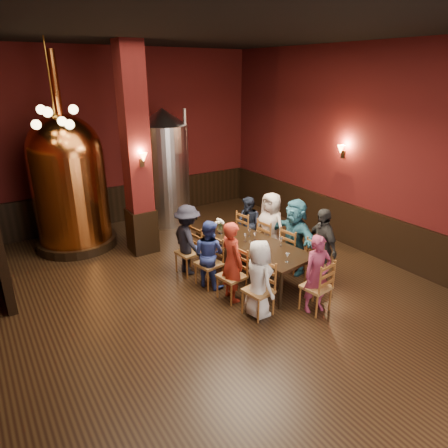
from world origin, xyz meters
TOP-DOWN VIEW (x-y plane):
  - room at (0.00, 0.00)m, footprint 10.00×10.02m
  - wainscot_right at (3.96, 0.00)m, footprint 0.08×9.90m
  - wainscot_back at (0.00, 4.96)m, footprint 7.90×0.08m
  - column at (-0.30, 2.80)m, footprint 0.58×0.58m
  - pendant_cluster at (-1.80, 2.90)m, footprint 0.90×0.90m
  - sconce_wall at (3.90, 0.80)m, footprint 0.20×0.20m
  - sconce_column at (-0.30, 2.50)m, footprint 0.20×0.20m
  - dining_table at (1.04, 0.36)m, footprint 1.31×2.51m
  - chair_0 at (0.33, -0.74)m, footprint 0.52×0.52m
  - person_0 at (0.33, -0.74)m, footprint 0.49×0.70m
  - chair_1 at (0.24, -0.08)m, footprint 0.52×0.52m
  - person_1 at (0.24, -0.08)m, footprint 0.38×0.56m
  - chair_2 at (0.15, 0.58)m, footprint 0.52×0.52m
  - person_2 at (0.15, 0.58)m, footprint 0.56×0.72m
  - chair_3 at (0.06, 1.24)m, footprint 0.52×0.52m
  - person_3 at (0.06, 1.24)m, footprint 0.55×0.95m
  - chair_4 at (2.01, -0.51)m, footprint 0.52×0.52m
  - person_4 at (2.01, -0.51)m, footprint 0.58×0.97m
  - chair_5 at (1.92, 0.15)m, footprint 0.52×0.52m
  - person_5 at (1.92, 0.15)m, footprint 0.53×1.46m
  - chair_6 at (1.84, 0.81)m, footprint 0.52×0.52m
  - person_6 at (1.84, 0.81)m, footprint 0.60×0.82m
  - chair_7 at (1.75, 1.47)m, footprint 0.52×0.52m
  - person_7 at (1.75, 1.47)m, footprint 0.40×0.66m
  - chair_8 at (1.24, -1.17)m, footprint 0.52×0.52m
  - person_8 at (1.24, -1.17)m, footprint 0.57×0.44m
  - copper_kettle at (-1.51, 3.93)m, footprint 1.88×1.88m
  - steel_vessel at (1.01, 4.23)m, footprint 1.40×1.40m
  - rose_vase at (0.77, 1.15)m, footprint 0.19×0.19m
  - wine_glass_0 at (0.90, -0.25)m, footprint 0.07×0.07m
  - wine_glass_1 at (1.15, 0.45)m, footprint 0.07×0.07m
  - wine_glass_2 at (0.82, -0.33)m, footprint 0.07×0.07m
  - wine_glass_3 at (0.96, 0.52)m, footprint 0.07×0.07m
  - wine_glass_4 at (1.18, 0.68)m, footprint 0.07×0.07m
  - wine_glass_5 at (1.05, -0.62)m, footprint 0.07×0.07m
  - wine_glass_6 at (1.41, -0.03)m, footprint 0.07×0.07m

SIDE VIEW (x-z plane):
  - chair_0 at x=0.33m, z-range 0.00..0.92m
  - chair_1 at x=0.24m, z-range 0.00..0.92m
  - chair_2 at x=0.15m, z-range 0.00..0.92m
  - chair_3 at x=0.06m, z-range 0.00..0.92m
  - chair_4 at x=2.01m, z-range 0.00..0.92m
  - chair_5 at x=1.92m, z-range 0.00..0.92m
  - chair_6 at x=1.84m, z-range 0.00..0.92m
  - chair_7 at x=1.75m, z-range 0.00..0.92m
  - chair_8 at x=1.24m, z-range 0.00..0.92m
  - wainscot_right at x=3.96m, z-range 0.00..1.00m
  - wainscot_back at x=0.00m, z-range 0.00..1.00m
  - person_7 at x=1.75m, z-range 0.00..1.28m
  - person_2 at x=0.15m, z-range 0.00..1.34m
  - person_0 at x=0.33m, z-range 0.00..1.36m
  - dining_table at x=1.04m, z-range 0.31..1.06m
  - person_8 at x=1.24m, z-range 0.00..1.39m
  - person_3 at x=0.06m, z-range 0.00..1.46m
  - person_1 at x=0.24m, z-range 0.00..1.50m
  - person_6 at x=1.84m, z-range 0.00..1.54m
  - person_4 at x=2.01m, z-range 0.00..1.54m
  - person_5 at x=1.92m, z-range 0.00..1.56m
  - wine_glass_0 at x=0.90m, z-range 0.75..0.92m
  - wine_glass_1 at x=1.15m, z-range 0.75..0.92m
  - wine_glass_2 at x=0.82m, z-range 0.75..0.92m
  - wine_glass_3 at x=0.96m, z-range 0.75..0.92m
  - wine_glass_4 at x=1.18m, z-range 0.75..0.92m
  - wine_glass_5 at x=1.05m, z-range 0.75..0.92m
  - wine_glass_6 at x=1.41m, z-range 0.75..0.92m
  - rose_vase at x=0.77m, z-range 0.80..1.13m
  - steel_vessel at x=1.01m, z-range 0.00..3.04m
  - copper_kettle at x=-1.51m, z-range -0.59..3.74m
  - sconce_wall at x=3.90m, z-range 2.02..2.38m
  - sconce_column at x=-0.30m, z-range 2.02..2.38m
  - room at x=0.00m, z-range 0.00..4.50m
  - column at x=-0.30m, z-range 0.00..4.50m
  - pendant_cluster at x=-1.80m, z-range 2.25..3.95m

